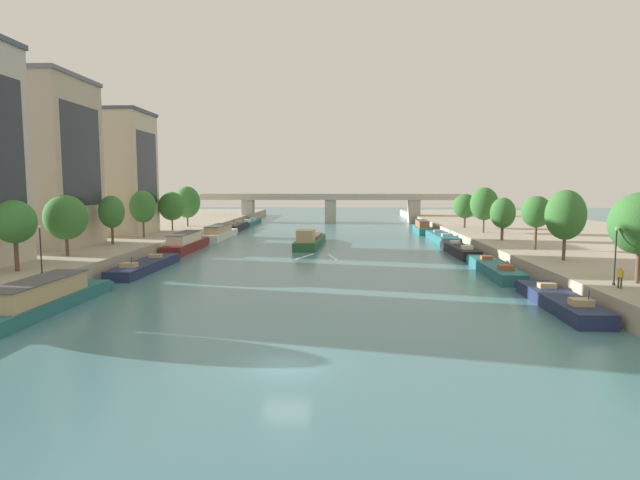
# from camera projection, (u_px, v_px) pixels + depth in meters

# --- Properties ---
(ground_plane) EXTENTS (400.00, 400.00, 0.00)m
(ground_plane) POSITION_uv_depth(u_px,v_px,m) (286.00, 366.00, 27.24)
(ground_plane) COLOR teal
(quay_left) EXTENTS (36.00, 170.00, 1.84)m
(quay_left) POSITION_uv_depth(u_px,v_px,m) (77.00, 239.00, 83.41)
(quay_left) COLOR #A89E89
(quay_left) RESTS_ON ground
(quay_right) EXTENTS (36.00, 170.00, 1.84)m
(quay_right) POSITION_uv_depth(u_px,v_px,m) (579.00, 241.00, 80.19)
(quay_right) COLOR #A89E89
(quay_right) RESTS_ON ground
(barge_midriver) EXTENTS (4.29, 17.67, 2.98)m
(barge_midriver) POSITION_uv_depth(u_px,v_px,m) (310.00, 240.00, 81.03)
(barge_midriver) COLOR #235633
(barge_midriver) RESTS_ON ground
(wake_behind_barge) EXTENTS (5.59, 6.07, 0.03)m
(wake_behind_barge) POSITION_uv_depth(u_px,v_px,m) (318.00, 257.00, 69.07)
(wake_behind_barge) COLOR silver
(wake_behind_barge) RESTS_ON ground
(moored_boat_left_gap_after) EXTENTS (3.41, 16.02, 2.49)m
(moored_boat_left_gap_after) POSITION_uv_depth(u_px,v_px,m) (43.00, 298.00, 39.07)
(moored_boat_left_gap_after) COLOR #23666B
(moored_boat_left_gap_after) RESTS_ON ground
(moored_boat_left_end) EXTENTS (3.14, 15.48, 2.14)m
(moored_boat_left_end) POSITION_uv_depth(u_px,v_px,m) (146.00, 266.00, 57.84)
(moored_boat_left_end) COLOR #1E284C
(moored_boat_left_end) RESTS_ON ground
(moored_boat_left_midway) EXTENTS (2.88, 15.55, 2.72)m
(moored_boat_left_midway) POSITION_uv_depth(u_px,v_px,m) (186.00, 243.00, 75.17)
(moored_boat_left_midway) COLOR maroon
(moored_boat_left_midway) RESTS_ON ground
(moored_boat_left_upstream) EXTENTS (3.38, 16.36, 2.42)m
(moored_boat_left_upstream) POSITION_uv_depth(u_px,v_px,m) (220.00, 233.00, 93.37)
(moored_boat_left_upstream) COLOR silver
(moored_boat_left_upstream) RESTS_ON ground
(moored_boat_left_lone) EXTENTS (2.63, 14.97, 2.45)m
(moored_boat_left_lone) POSITION_uv_depth(u_px,v_px,m) (236.00, 227.00, 110.39)
(moored_boat_left_lone) COLOR black
(moored_boat_left_lone) RESTS_ON ground
(moored_boat_left_far) EXTENTS (2.77, 16.10, 2.09)m
(moored_boat_left_far) POSITION_uv_depth(u_px,v_px,m) (251.00, 222.00, 127.21)
(moored_boat_left_far) COLOR #23666B
(moored_boat_left_far) RESTS_ON ground
(moored_boat_right_second) EXTENTS (2.93, 13.73, 2.17)m
(moored_boat_right_second) POSITION_uv_depth(u_px,v_px,m) (559.00, 301.00, 40.14)
(moored_boat_right_second) COLOR #1E284C
(moored_boat_right_second) RESTS_ON ground
(moored_boat_right_gap_after) EXTENTS (2.83, 15.54, 2.25)m
(moored_boat_right_gap_after) POSITION_uv_depth(u_px,v_px,m) (494.00, 268.00, 55.59)
(moored_boat_right_gap_after) COLOR #23666B
(moored_boat_right_gap_after) RESTS_ON ground
(moored_boat_right_upstream) EXTENTS (2.77, 14.19, 2.34)m
(moored_boat_right_upstream) POSITION_uv_depth(u_px,v_px,m) (459.00, 250.00, 71.18)
(moored_boat_right_upstream) COLOR black
(moored_boat_right_upstream) RESTS_ON ground
(moored_boat_right_far) EXTENTS (2.97, 16.51, 2.39)m
(moored_boat_right_far) POSITION_uv_depth(u_px,v_px,m) (441.00, 237.00, 88.12)
(moored_boat_right_far) COLOR #23666B
(moored_boat_right_far) RESTS_ON ground
(moored_boat_right_midway) EXTENTS (2.70, 13.28, 2.61)m
(moored_boat_right_midway) POSITION_uv_depth(u_px,v_px,m) (422.00, 228.00, 103.43)
(moored_boat_right_midway) COLOR #23666B
(moored_boat_right_midway) RESTS_ON ground
(tree_left_end_of_row) EXTENTS (3.63, 3.63, 6.26)m
(tree_left_end_of_row) POSITION_uv_depth(u_px,v_px,m) (15.00, 222.00, 45.69)
(tree_left_end_of_row) COLOR brown
(tree_left_end_of_row) RESTS_ON quay_left
(tree_left_third) EXTENTS (4.47, 4.47, 6.53)m
(tree_left_third) POSITION_uv_depth(u_px,v_px,m) (66.00, 217.00, 55.76)
(tree_left_third) COLOR brown
(tree_left_third) RESTS_ON quay_left
(tree_left_midway) EXTENTS (3.23, 3.23, 6.26)m
(tree_left_midway) POSITION_uv_depth(u_px,v_px,m) (112.00, 212.00, 66.87)
(tree_left_midway) COLOR brown
(tree_left_midway) RESTS_ON quay_left
(tree_left_distant) EXTENTS (3.76, 3.76, 6.83)m
(tree_left_distant) POSITION_uv_depth(u_px,v_px,m) (143.00, 207.00, 75.90)
(tree_left_distant) COLOR brown
(tree_left_distant) RESTS_ON quay_left
(tree_left_by_lamp) EXTENTS (4.34, 4.34, 6.47)m
(tree_left_by_lamp) POSITION_uv_depth(u_px,v_px,m) (172.00, 206.00, 87.94)
(tree_left_by_lamp) COLOR brown
(tree_left_by_lamp) RESTS_ON quay_left
(tree_left_far) EXTENTS (4.76, 4.76, 7.38)m
(tree_left_far) POSITION_uv_depth(u_px,v_px,m) (187.00, 202.00, 96.68)
(tree_left_far) COLOR brown
(tree_left_far) RESTS_ON quay_left
(tree_right_past_mid) EXTENTS (3.91, 3.91, 7.10)m
(tree_right_past_mid) POSITION_uv_depth(u_px,v_px,m) (566.00, 215.00, 52.40)
(tree_right_past_mid) COLOR brown
(tree_right_past_mid) RESTS_ON quay_right
(tree_right_by_lamp) EXTENTS (3.42, 3.42, 6.32)m
(tree_right_by_lamp) POSITION_uv_depth(u_px,v_px,m) (537.00, 212.00, 61.33)
(tree_right_by_lamp) COLOR brown
(tree_right_by_lamp) RESTS_ON quay_right
(tree_right_midway) EXTENTS (3.41, 3.41, 5.89)m
(tree_right_midway) POSITION_uv_depth(u_px,v_px,m) (503.00, 213.00, 71.98)
(tree_right_midway) COLOR brown
(tree_right_midway) RESTS_ON quay_right
(tree_right_distant) EXTENTS (4.40, 4.40, 7.23)m
(tree_right_distant) POSITION_uv_depth(u_px,v_px,m) (484.00, 204.00, 83.41)
(tree_right_distant) COLOR brown
(tree_right_distant) RESTS_ON quay_right
(tree_right_second) EXTENTS (4.18, 4.18, 6.06)m
(tree_right_second) POSITION_uv_depth(u_px,v_px,m) (465.00, 206.00, 93.30)
(tree_right_second) COLOR brown
(tree_right_second) RESTS_ON quay_right
(lamppost_left_bank) EXTENTS (0.28, 0.28, 4.23)m
(lamppost_left_bank) POSITION_uv_depth(u_px,v_px,m) (41.00, 247.00, 44.06)
(lamppost_left_bank) COLOR black
(lamppost_left_bank) RESTS_ON quay_left
(lamppost_right_bank) EXTENTS (0.28, 0.28, 4.41)m
(lamppost_right_bank) POSITION_uv_depth(u_px,v_px,m) (615.00, 254.00, 39.37)
(lamppost_right_bank) COLOR black
(lamppost_right_bank) RESTS_ON quay_right
(building_left_corner) EXTENTS (13.61, 12.15, 20.81)m
(building_left_corner) POSITION_uv_depth(u_px,v_px,m) (30.00, 162.00, 64.31)
(building_left_corner) COLOR #B2A38E
(building_left_corner) RESTS_ON quay_left
(building_left_tall) EXTENTS (16.35, 10.33, 19.11)m
(building_left_tall) POSITION_uv_depth(u_px,v_px,m) (98.00, 172.00, 82.21)
(building_left_tall) COLOR beige
(building_left_tall) RESTS_ON quay_left
(bridge_far) EXTENTS (66.57, 4.40, 7.24)m
(bridge_far) POSITION_uv_depth(u_px,v_px,m) (331.00, 204.00, 134.09)
(bridge_far) COLOR #ADA899
(bridge_far) RESTS_ON ground
(person_on_quay) EXTENTS (0.37, 0.44, 1.62)m
(person_on_quay) POSITION_uv_depth(u_px,v_px,m) (620.00, 276.00, 38.33)
(person_on_quay) COLOR #473D33
(person_on_quay) RESTS_ON quay_right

